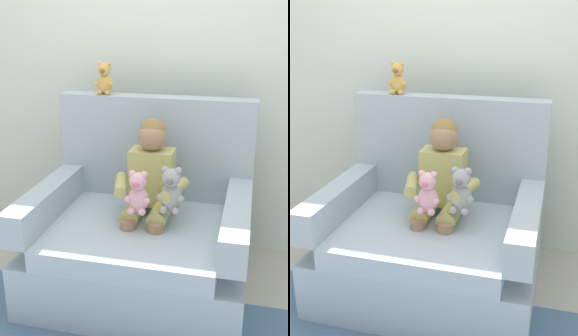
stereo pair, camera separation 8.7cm
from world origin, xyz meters
TOP-DOWN VIEW (x-y plane):
  - ground_plane at (0.00, 0.00)m, footprint 8.00×8.00m
  - back_wall at (0.00, 0.75)m, footprint 6.00×0.10m
  - armchair at (0.00, 0.06)m, footprint 1.25×0.99m
  - seated_child at (0.04, 0.09)m, footprint 0.45×0.39m
  - plush_pink at (0.02, -0.11)m, footprint 0.14×0.12m
  - plush_grey at (0.19, -0.05)m, footprint 0.16×0.13m
  - plush_honey_on_backrest at (-0.34, 0.42)m, footprint 0.12×0.10m

SIDE VIEW (x-z plane):
  - ground_plane at x=0.00m, z-range 0.00..0.00m
  - armchair at x=0.00m, z-range -0.23..0.90m
  - seated_child at x=0.04m, z-range 0.27..1.09m
  - plush_pink at x=0.02m, z-range 0.57..0.81m
  - plush_grey at x=0.19m, z-range 0.57..0.83m
  - plush_honey_on_backrest at x=-0.34m, z-range 1.12..1.33m
  - back_wall at x=0.00m, z-range 0.00..2.60m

